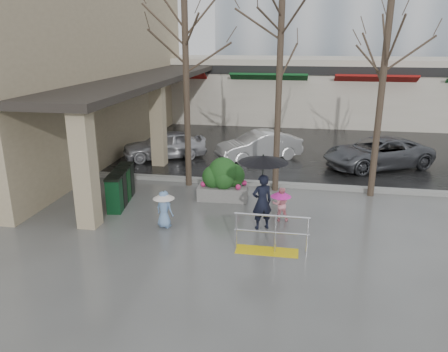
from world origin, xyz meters
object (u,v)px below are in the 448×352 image
(child_blue, at_px, (164,206))
(woman, at_px, (263,181))
(handrail, at_px, (270,238))
(planter, at_px, (223,179))
(car_a, at_px, (165,145))
(car_b, at_px, (259,146))
(child_pink, at_px, (281,201))
(tree_west, at_px, (185,42))
(tree_mideast, at_px, (386,50))
(car_c, at_px, (377,153))
(news_boxes, at_px, (121,187))
(tree_midwest, at_px, (281,38))

(child_blue, bearing_deg, woman, -153.88)
(handrail, height_order, woman, woman)
(child_blue, bearing_deg, planter, -98.04)
(car_a, bearing_deg, car_b, 70.74)
(woman, height_order, child_blue, woman)
(child_pink, distance_m, car_b, 6.85)
(tree_west, height_order, car_a, tree_west)
(handrail, distance_m, car_b, 8.87)
(tree_mideast, distance_m, car_c, 5.62)
(tree_west, xyz_separation_m, car_c, (7.22, 3.64, -4.45))
(handrail, relative_size, planter, 1.12)
(tree_west, xyz_separation_m, news_boxes, (-1.72, -2.21, -4.51))
(car_a, height_order, car_b, same)
(tree_mideast, relative_size, car_a, 1.76)
(news_boxes, bearing_deg, child_pink, -14.19)
(news_boxes, distance_m, car_c, 10.68)
(woman, bearing_deg, car_a, -80.12)
(woman, bearing_deg, news_boxes, -40.47)
(car_a, distance_m, car_c, 9.22)
(child_pink, height_order, child_blue, child_blue)
(tree_midwest, height_order, car_c, tree_midwest)
(child_blue, bearing_deg, tree_mideast, -130.56)
(planter, height_order, car_c, planter)
(child_pink, relative_size, car_a, 0.28)
(woman, distance_m, news_boxes, 4.96)
(handrail, bearing_deg, child_pink, 85.53)
(handrail, xyz_separation_m, car_c, (3.86, 8.44, 0.25))
(woman, relative_size, child_blue, 2.00)
(woman, bearing_deg, planter, -81.86)
(child_blue, height_order, planter, planter)
(handrail, bearing_deg, tree_midwest, 91.91)
(woman, height_order, car_b, woman)
(child_blue, relative_size, news_boxes, 0.52)
(woman, bearing_deg, car_b, -110.06)
(tree_midwest, bearing_deg, car_a, 146.46)
(news_boxes, xyz_separation_m, car_a, (-0.28, 5.66, 0.06))
(handrail, bearing_deg, planter, 117.14)
(news_boxes, bearing_deg, car_a, 84.30)
(tree_mideast, relative_size, child_blue, 5.91)
(handrail, distance_m, tree_west, 7.52)
(planter, bearing_deg, car_a, 127.07)
(tree_west, bearing_deg, handrail, -55.01)
(tree_mideast, relative_size, car_c, 1.43)
(woman, xyz_separation_m, car_a, (-5.03, 6.85, -0.79))
(tree_midwest, xyz_separation_m, planter, (-1.68, -1.22, -4.54))
(tree_midwest, bearing_deg, planter, -143.99)
(woman, relative_size, planter, 1.29)
(child_blue, bearing_deg, tree_midwest, -109.64)
(tree_west, distance_m, news_boxes, 5.31)
(tree_midwest, xyz_separation_m, woman, (-0.18, -3.40, -3.81))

